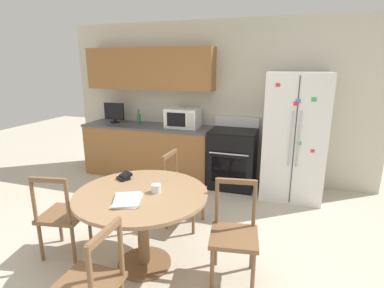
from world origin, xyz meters
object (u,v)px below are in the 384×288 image
(countertop_tv, at_px, (114,112))
(dining_chair_far, at_px, (183,191))
(counter_bottle, at_px, (139,119))
(wallet, at_px, (125,177))
(refrigerator, at_px, (294,136))
(oven_range, at_px, (233,158))
(dining_chair_right, at_px, (234,234))
(candle_glass, at_px, (156,189))
(microwave, at_px, (183,118))
(dining_chair_near, at_px, (89,287))
(dining_chair_left, at_px, (62,215))

(countertop_tv, relative_size, dining_chair_far, 0.41)
(counter_bottle, distance_m, wallet, 2.29)
(refrigerator, height_order, oven_range, refrigerator)
(counter_bottle, xyz_separation_m, dining_chair_right, (2.11, -2.23, -0.56))
(oven_range, relative_size, candle_glass, 11.95)
(oven_range, bearing_deg, microwave, 176.24)
(refrigerator, xyz_separation_m, dining_chair_near, (-1.30, -3.05, -0.47))
(counter_bottle, distance_m, dining_chair_near, 3.48)
(countertop_tv, distance_m, counter_bottle, 0.48)
(dining_chair_right, distance_m, candle_glass, 0.81)
(wallet, bearing_deg, microwave, 92.97)
(dining_chair_left, xyz_separation_m, candle_glass, (0.98, 0.14, 0.36))
(dining_chair_near, distance_m, candle_glass, 0.98)
(dining_chair_near, bearing_deg, counter_bottle, 21.50)
(microwave, xyz_separation_m, dining_chair_far, (0.52, -1.45, -0.62))
(countertop_tv, xyz_separation_m, dining_chair_far, (1.82, -1.46, -0.65))
(refrigerator, relative_size, dining_chair_near, 2.01)
(dining_chair_left, bearing_deg, counter_bottle, 88.75)
(microwave, distance_m, counter_bottle, 0.83)
(microwave, distance_m, dining_chair_far, 1.66)
(dining_chair_far, bearing_deg, countertop_tv, -126.12)
(refrigerator, relative_size, dining_chair_far, 2.01)
(oven_range, xyz_separation_m, dining_chair_far, (-0.34, -1.40, -0.03))
(oven_range, height_order, counter_bottle, counter_bottle)
(refrigerator, xyz_separation_m, microwave, (-1.76, 0.12, 0.15))
(dining_chair_left, height_order, wallet, dining_chair_left)
(dining_chair_near, height_order, candle_glass, dining_chair_near)
(counter_bottle, xyz_separation_m, dining_chair_near, (1.29, -3.19, -0.56))
(microwave, bearing_deg, oven_range, -3.76)
(oven_range, distance_m, countertop_tv, 2.25)
(refrigerator, relative_size, candle_glass, 20.04)
(oven_range, relative_size, countertop_tv, 2.90)
(refrigerator, bearing_deg, dining_chair_left, -133.76)
(countertop_tv, bearing_deg, oven_range, -1.50)
(dining_chair_right, bearing_deg, oven_range, -87.70)
(microwave, height_order, dining_chair_near, microwave)
(refrigerator, distance_m, candle_glass, 2.46)
(microwave, height_order, wallet, microwave)
(countertop_tv, relative_size, counter_bottle, 1.49)
(refrigerator, relative_size, dining_chair_left, 2.01)
(candle_glass, bearing_deg, dining_chair_far, 92.67)
(microwave, height_order, counter_bottle, microwave)
(oven_range, relative_size, wallet, 6.39)
(countertop_tv, distance_m, dining_chair_far, 2.42)
(microwave, distance_m, wallet, 2.09)
(refrigerator, height_order, dining_chair_left, refrigerator)
(dining_chair_far, height_order, dining_chair_right, same)
(dining_chair_right, bearing_deg, counter_bottle, -55.36)
(refrigerator, distance_m, dining_chair_right, 2.19)
(microwave, bearing_deg, dining_chair_left, -100.13)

